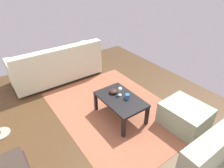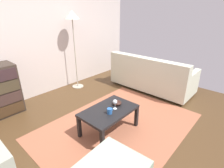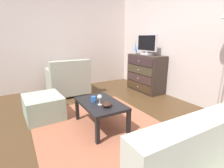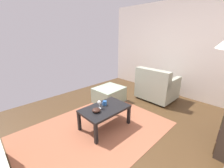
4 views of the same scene
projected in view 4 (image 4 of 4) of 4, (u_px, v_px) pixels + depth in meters
The scene contains 9 objects.
ground_plane at pixel (111, 131), 2.68m from camera, with size 5.61×4.47×0.05m, color #48321C.
wall_plain_left at pixel (179, 50), 3.94m from camera, with size 0.12×4.47×2.52m, color silver.
area_rug at pixel (96, 130), 2.68m from camera, with size 2.60×1.90×0.01m, color #9A583E.
coffee_table at pixel (105, 110), 2.67m from camera, with size 0.87×0.55×0.40m.
wine_glass at pixel (99, 103), 2.60m from camera, with size 0.07×0.07×0.16m.
mug at pixel (105, 103), 2.74m from camera, with size 0.11×0.08×0.08m.
bowl_decorative at pixel (96, 110), 2.51m from camera, with size 0.15×0.15×0.07m, color #311B14.
armchair at pixel (156, 87), 3.84m from camera, with size 0.80×0.90×0.86m.
ottoman at pixel (109, 95), 3.73m from camera, with size 0.70×0.60×0.39m, color #91A890.
Camera 4 is at (1.54, 1.63, 1.69)m, focal length 23.26 mm.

